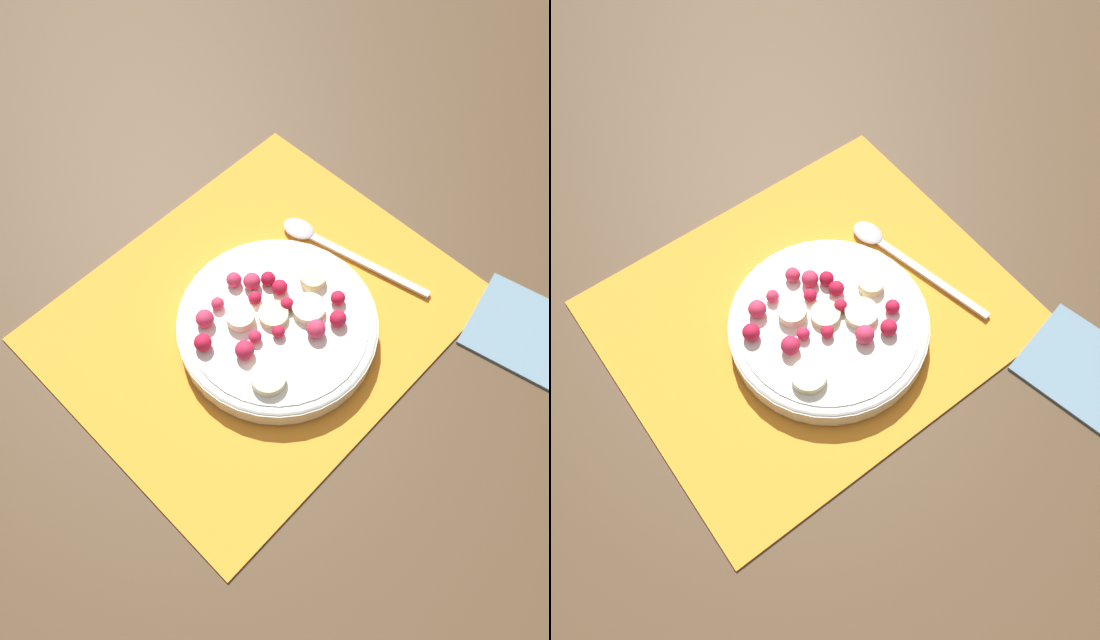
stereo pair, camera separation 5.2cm
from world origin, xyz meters
TOP-DOWN VIEW (x-y plane):
  - ground_plane at (0.00, 0.00)m, footprint 3.00×3.00m
  - placemat at (0.00, 0.00)m, footprint 0.45×0.37m
  - fruit_bowl at (-0.00, -0.03)m, footprint 0.23×0.23m
  - spoon at (0.13, 0.01)m, footprint 0.06×0.20m
  - napkin at (0.20, -0.24)m, footprint 0.13×0.14m

SIDE VIEW (x-z plane):
  - ground_plane at x=0.00m, z-range 0.00..0.00m
  - placemat at x=0.00m, z-range 0.00..0.01m
  - napkin at x=0.20m, z-range 0.00..0.01m
  - spoon at x=0.13m, z-range 0.01..0.01m
  - fruit_bowl at x=0.00m, z-range 0.00..0.05m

